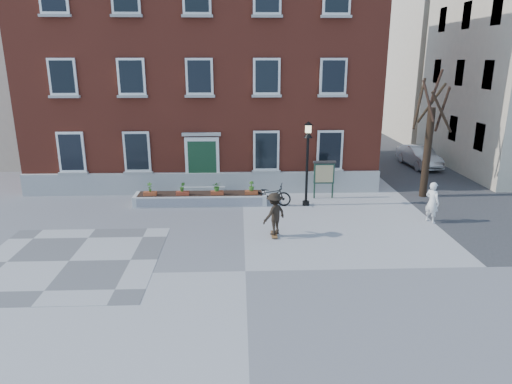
{
  "coord_description": "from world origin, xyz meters",
  "views": [
    {
      "loc": [
        -0.18,
        -13.47,
        6.65
      ],
      "look_at": [
        0.5,
        4.0,
        1.5
      ],
      "focal_mm": 32.0,
      "sensor_mm": 36.0,
      "label": 1
    }
  ],
  "objects_px": {
    "skateboarder": "(274,214)",
    "lamp_post": "(308,152)",
    "notice_board": "(324,173)",
    "bicycle": "(270,194)",
    "parked_car": "(419,156)",
    "bystander": "(432,202)"
  },
  "relations": [
    {
      "from": "bystander",
      "to": "skateboarder",
      "type": "relative_size",
      "value": 1.0
    },
    {
      "from": "parked_car",
      "to": "skateboarder",
      "type": "xyz_separation_m",
      "value": [
        -10.08,
        -11.37,
        0.24
      ]
    },
    {
      "from": "bystander",
      "to": "parked_car",
      "type": "bearing_deg",
      "value": -49.32
    },
    {
      "from": "bystander",
      "to": "notice_board",
      "type": "relative_size",
      "value": 0.93
    },
    {
      "from": "parked_car",
      "to": "skateboarder",
      "type": "relative_size",
      "value": 2.3
    },
    {
      "from": "bicycle",
      "to": "bystander",
      "type": "relative_size",
      "value": 1.14
    },
    {
      "from": "parked_car",
      "to": "skateboarder",
      "type": "height_order",
      "value": "skateboarder"
    },
    {
      "from": "notice_board",
      "to": "skateboarder",
      "type": "height_order",
      "value": "notice_board"
    },
    {
      "from": "notice_board",
      "to": "bicycle",
      "type": "bearing_deg",
      "value": -159.6
    },
    {
      "from": "bicycle",
      "to": "parked_car",
      "type": "height_order",
      "value": "parked_car"
    },
    {
      "from": "bicycle",
      "to": "lamp_post",
      "type": "distance_m",
      "value": 2.64
    },
    {
      "from": "bicycle",
      "to": "skateboarder",
      "type": "height_order",
      "value": "skateboarder"
    },
    {
      "from": "parked_car",
      "to": "notice_board",
      "type": "bearing_deg",
      "value": -142.91
    },
    {
      "from": "parked_car",
      "to": "notice_board",
      "type": "relative_size",
      "value": 2.15
    },
    {
      "from": "bystander",
      "to": "lamp_post",
      "type": "bearing_deg",
      "value": 32.43
    },
    {
      "from": "bicycle",
      "to": "lamp_post",
      "type": "height_order",
      "value": "lamp_post"
    },
    {
      "from": "skateboarder",
      "to": "lamp_post",
      "type": "bearing_deg",
      "value": 64.69
    },
    {
      "from": "parked_car",
      "to": "skateboarder",
      "type": "distance_m",
      "value": 15.2
    },
    {
      "from": "lamp_post",
      "to": "skateboarder",
      "type": "distance_m",
      "value": 4.49
    },
    {
      "from": "bicycle",
      "to": "bystander",
      "type": "distance_m",
      "value": 7.09
    },
    {
      "from": "bicycle",
      "to": "bystander",
      "type": "bearing_deg",
      "value": -99.48
    },
    {
      "from": "notice_board",
      "to": "skateboarder",
      "type": "distance_m",
      "value": 5.63
    }
  ]
}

